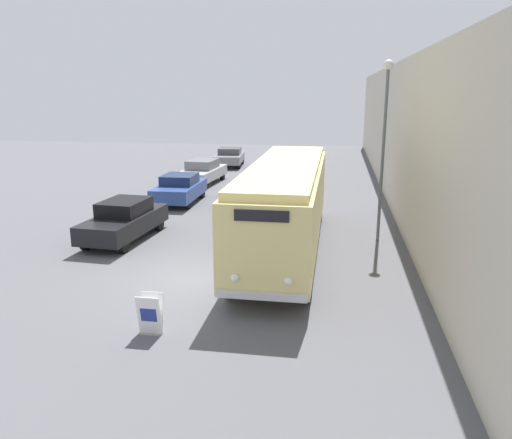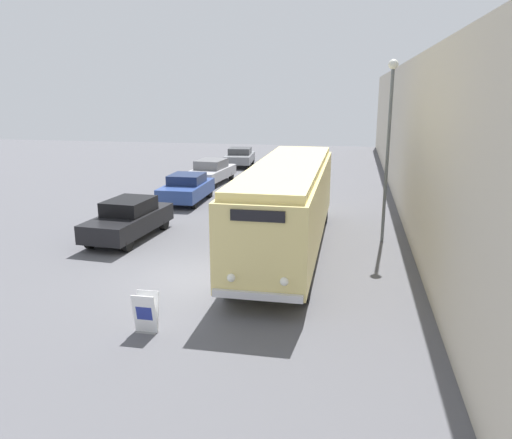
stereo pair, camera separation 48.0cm
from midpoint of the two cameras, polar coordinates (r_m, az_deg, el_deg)
The scene contains 9 objects.
ground_plane at distance 15.77m, azimuth -7.37°, elevation -6.76°, with size 80.00×80.00×0.00m, color #56565B.
building_wall_right at distance 24.31m, azimuth 15.58°, elevation 8.85°, with size 0.30×60.00×7.04m.
vintage_bus at distance 17.84m, azimuth 2.60°, elevation 2.06°, with size 2.46×11.61×3.23m.
sign_board at distance 12.45m, azimuth -13.11°, elevation -10.57°, with size 0.57×0.38×1.01m.
streetlamp at distance 19.36m, azimuth 13.79°, elevation 10.17°, with size 0.36×0.36×6.78m.
parked_car_near at distance 20.24m, azimuth -15.48°, elevation -0.05°, with size 2.12×4.61×1.57m.
parked_car_mid at distance 26.39m, azimuth -9.26°, elevation 3.51°, with size 1.97×4.13×1.47m.
parked_car_far at distance 31.74m, azimuth -6.60°, elevation 5.46°, with size 2.25×4.81×1.50m.
parked_car_distant at distance 39.05m, azimuth -3.37°, elevation 7.17°, with size 2.28×4.16×1.41m.
Camera 1 is at (4.07, -14.11, 5.68)m, focal length 35.00 mm.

